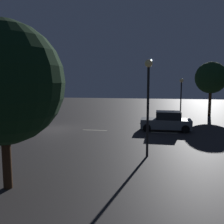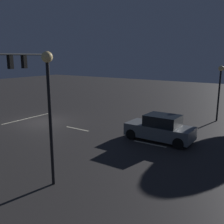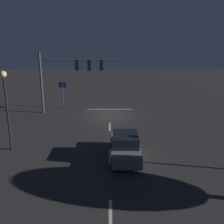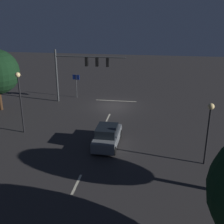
% 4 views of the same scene
% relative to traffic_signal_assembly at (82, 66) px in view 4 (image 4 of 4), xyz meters
% --- Properties ---
extents(ground_plane, '(80.00, 80.00, 0.00)m').
position_rel_traffic_signal_assembly_xyz_m(ground_plane, '(-3.88, 0.63, -4.39)').
color(ground_plane, '#2D2B2B').
extents(traffic_signal_assembly, '(8.28, 0.47, 6.23)m').
position_rel_traffic_signal_assembly_xyz_m(traffic_signal_assembly, '(0.00, 0.00, 0.00)').
color(traffic_signal_assembly, '#383A3D').
rests_on(traffic_signal_assembly, ground_plane).
extents(lane_dash_far, '(0.16, 2.20, 0.01)m').
position_rel_traffic_signal_assembly_xyz_m(lane_dash_far, '(-3.88, 4.63, -4.39)').
color(lane_dash_far, beige).
rests_on(lane_dash_far, ground_plane).
extents(lane_dash_mid, '(0.16, 2.20, 0.01)m').
position_rel_traffic_signal_assembly_xyz_m(lane_dash_mid, '(-3.88, 10.63, -4.39)').
color(lane_dash_mid, beige).
rests_on(lane_dash_mid, ground_plane).
extents(lane_dash_near, '(0.16, 2.20, 0.01)m').
position_rel_traffic_signal_assembly_xyz_m(lane_dash_near, '(-3.88, 16.63, -4.39)').
color(lane_dash_near, beige).
rests_on(lane_dash_near, ground_plane).
extents(stop_bar, '(5.00, 0.16, 0.01)m').
position_rel_traffic_signal_assembly_xyz_m(stop_bar, '(-3.88, -1.18, -4.39)').
color(stop_bar, beige).
rests_on(stop_bar, ground_plane).
extents(car_approaching, '(1.94, 4.38, 1.70)m').
position_rel_traffic_signal_assembly_xyz_m(car_approaching, '(-4.87, 10.85, -3.60)').
color(car_approaching, slate).
rests_on(car_approaching, ground_plane).
extents(street_lamp_left_kerb, '(0.44, 0.44, 4.60)m').
position_rel_traffic_signal_assembly_xyz_m(street_lamp_left_kerb, '(-12.29, 12.73, -1.14)').
color(street_lamp_left_kerb, black).
rests_on(street_lamp_left_kerb, ground_plane).
extents(street_lamp_right_kerb, '(0.44, 0.44, 5.53)m').
position_rel_traffic_signal_assembly_xyz_m(street_lamp_right_kerb, '(3.04, 9.48, -0.57)').
color(street_lamp_right_kerb, black).
rests_on(street_lamp_right_kerb, ground_plane).
extents(route_sign, '(0.90, 0.16, 2.95)m').
position_rel_traffic_signal_assembly_xyz_m(route_sign, '(1.28, -1.91, -2.27)').
color(route_sign, '#383A3D').
rests_on(route_sign, ground_plane).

